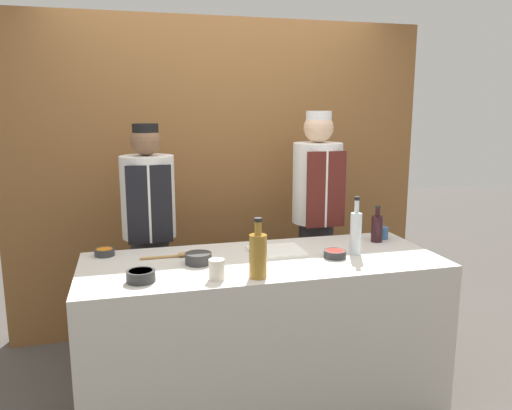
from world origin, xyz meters
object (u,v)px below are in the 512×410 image
at_px(sauce_bowl_red, 335,254).
at_px(cup_cream, 217,269).
at_px(bottle_clear, 356,232).
at_px(cup_blue, 382,233).
at_px(bottle_vinegar, 258,254).
at_px(bottle_wine, 377,228).
at_px(chef_left, 150,238).
at_px(cutting_board, 276,251).
at_px(sauce_bowl_green, 198,258).
at_px(chef_right, 316,221).
at_px(wooden_spoon, 173,255).
at_px(sauce_bowl_purple, 141,275).
at_px(sauce_bowl_orange, 105,252).

height_order(sauce_bowl_red, cup_cream, cup_cream).
relative_size(bottle_clear, cup_blue, 4.38).
height_order(bottle_vinegar, bottle_wine, bottle_vinegar).
distance_m(bottle_clear, chef_left, 1.35).
xyz_separation_m(cutting_board, bottle_clear, (0.43, -0.15, 0.12)).
xyz_separation_m(sauce_bowl_green, bottle_vinegar, (0.26, -0.30, 0.09)).
distance_m(bottle_wine, chef_right, 0.55).
bearing_deg(chef_right, sauce_bowl_red, -103.89).
distance_m(bottle_clear, chef_right, 0.74).
relative_size(sauce_bowl_red, bottle_vinegar, 0.41).
distance_m(sauce_bowl_green, wooden_spoon, 0.19).
bearing_deg(sauce_bowl_purple, bottle_clear, 7.36).
xyz_separation_m(sauce_bowl_green, bottle_clear, (0.90, -0.06, 0.10)).
bearing_deg(sauce_bowl_red, chef_right, 76.11).
relative_size(bottle_wine, chef_right, 0.13).
height_order(sauce_bowl_green, bottle_vinegar, bottle_vinegar).
relative_size(bottle_vinegar, cup_blue, 3.93).
relative_size(cup_cream, wooden_spoon, 0.37).
relative_size(sauce_bowl_red, chef_right, 0.07).
height_order(cup_blue, wooden_spoon, cup_blue).
bearing_deg(sauce_bowl_green, cutting_board, 10.95).
xyz_separation_m(sauce_bowl_red, chef_right, (0.19, 0.76, 0.01)).
relative_size(sauce_bowl_orange, sauce_bowl_purple, 0.80).
bearing_deg(cup_blue, chef_left, 163.02).
relative_size(sauce_bowl_red, cup_blue, 1.62).
bearing_deg(cutting_board, wooden_spoon, 174.61).
relative_size(bottle_clear, bottle_wine, 1.47).
bearing_deg(bottle_wine, sauce_bowl_purple, -165.49).
bearing_deg(cutting_board, bottle_clear, -18.78).
distance_m(cutting_board, cup_blue, 0.77).
height_order(sauce_bowl_purple, wooden_spoon, sauce_bowl_purple).
bearing_deg(sauce_bowl_red, sauce_bowl_orange, 163.73).
height_order(sauce_bowl_green, sauce_bowl_orange, sauce_bowl_green).
bearing_deg(bottle_clear, sauce_bowl_purple, -172.64).
bearing_deg(cup_blue, sauce_bowl_red, -146.10).
bearing_deg(sauce_bowl_red, cup_blue, 33.90).
relative_size(sauce_bowl_purple, cup_cream, 1.38).
bearing_deg(chef_right, chef_left, -180.00).
distance_m(cup_cream, cup_blue, 1.28).
bearing_deg(sauce_bowl_green, chef_right, 35.39).
height_order(sauce_bowl_purple, cup_blue, cup_blue).
xyz_separation_m(bottle_vinegar, wooden_spoon, (-0.38, 0.45, -0.11)).
xyz_separation_m(sauce_bowl_green, cup_blue, (1.23, 0.23, 0.00)).
xyz_separation_m(sauce_bowl_green, sauce_bowl_purple, (-0.31, -0.21, -0.00)).
bearing_deg(sauce_bowl_purple, sauce_bowl_green, 34.26).
height_order(wooden_spoon, chef_left, chef_left).
bearing_deg(cup_cream, sauce_bowl_red, 14.92).
bearing_deg(sauce_bowl_purple, sauce_bowl_red, 6.85).
bearing_deg(sauce_bowl_green, wooden_spoon, 130.54).
bearing_deg(sauce_bowl_orange, sauce_bowl_purple, -69.45).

